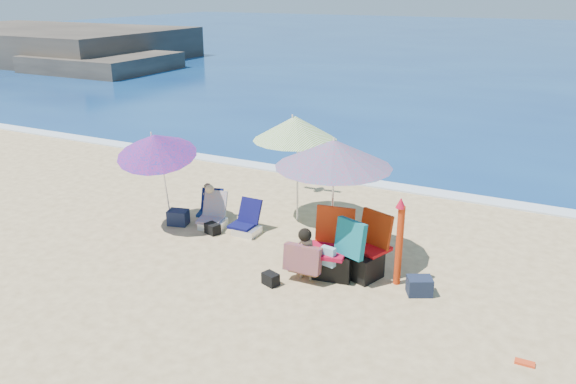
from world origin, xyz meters
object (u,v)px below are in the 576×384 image
at_px(camp_chair_left, 333,256).
at_px(person_center, 305,255).
at_px(chair_rainbow, 213,218).
at_px(umbrella_striped, 295,128).
at_px(furled_umbrella, 399,237).
at_px(umbrella_turquoise, 334,153).
at_px(umbrella_blue, 156,145).
at_px(person_left, 209,201).
at_px(chair_navy, 247,225).
at_px(camp_chair_right, 361,255).

height_order(camp_chair_left, person_center, camp_chair_left).
bearing_deg(chair_rainbow, camp_chair_left, -15.24).
xyz_separation_m(umbrella_striped, camp_chair_left, (1.57, -1.79, -1.57)).
distance_m(umbrella_striped, furled_umbrella, 3.24).
bearing_deg(camp_chair_left, umbrella_striped, 131.24).
bearing_deg(chair_rainbow, umbrella_striped, 38.07).
distance_m(furled_umbrella, camp_chair_left, 1.13).
xyz_separation_m(umbrella_turquoise, umbrella_blue, (-3.51, -0.13, -0.26)).
relative_size(furled_umbrella, person_left, 1.81).
xyz_separation_m(chair_rainbow, person_left, (-0.30, 0.34, 0.19)).
relative_size(chair_navy, camp_chair_left, 0.57).
xyz_separation_m(chair_rainbow, camp_chair_right, (3.28, -0.64, 0.21)).
bearing_deg(chair_rainbow, furled_umbrella, -8.85).
bearing_deg(furled_umbrella, camp_chair_left, -170.12).
distance_m(umbrella_blue, camp_chair_left, 3.97).
relative_size(chair_navy, chair_rainbow, 0.92).
bearing_deg(chair_navy, umbrella_blue, -162.49).
height_order(umbrella_striped, camp_chair_right, umbrella_striped).
distance_m(furled_umbrella, person_left, 4.30).
height_order(furled_umbrella, camp_chair_right, furled_umbrella).
bearing_deg(umbrella_turquoise, person_left, 166.72).
distance_m(umbrella_striped, chair_rainbow, 2.38).
height_order(umbrella_turquoise, person_left, umbrella_turquoise).
distance_m(umbrella_blue, camp_chair_right, 4.34).
xyz_separation_m(umbrella_turquoise, person_center, (-0.13, -0.78, -1.50)).
height_order(chair_navy, person_left, person_left).
bearing_deg(person_center, furled_umbrella, 21.37).
bearing_deg(camp_chair_right, umbrella_blue, 177.95).
bearing_deg(person_center, camp_chair_left, 45.71).
xyz_separation_m(umbrella_striped, person_left, (-1.59, -0.67, -1.53)).
bearing_deg(camp_chair_left, chair_navy, 159.28).
distance_m(furled_umbrella, chair_navy, 3.25).
bearing_deg(person_left, camp_chair_left, -19.46).
xyz_separation_m(camp_chair_left, person_center, (-0.35, -0.36, 0.10)).
distance_m(umbrella_blue, furled_umbrella, 4.82).
height_order(umbrella_striped, camp_chair_left, umbrella_striped).
xyz_separation_m(umbrella_blue, furled_umbrella, (4.74, -0.11, -0.87)).
relative_size(camp_chair_left, camp_chair_right, 1.02).
relative_size(umbrella_turquoise, chair_rainbow, 3.19).
distance_m(umbrella_blue, chair_rainbow, 1.79).
xyz_separation_m(umbrella_blue, chair_rainbow, (0.86, 0.49, -1.49)).
bearing_deg(chair_navy, camp_chair_left, -20.72).
bearing_deg(camp_chair_right, furled_umbrella, 3.38).
bearing_deg(chair_navy, person_left, 163.12).
height_order(camp_chair_left, person_left, camp_chair_left).
height_order(umbrella_striped, furled_umbrella, umbrella_striped).
bearing_deg(umbrella_turquoise, chair_navy, 168.76).
xyz_separation_m(umbrella_striped, chair_navy, (-0.54, -0.99, -1.73)).
bearing_deg(person_left, umbrella_striped, 22.92).
bearing_deg(furled_umbrella, umbrella_blue, 178.64).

